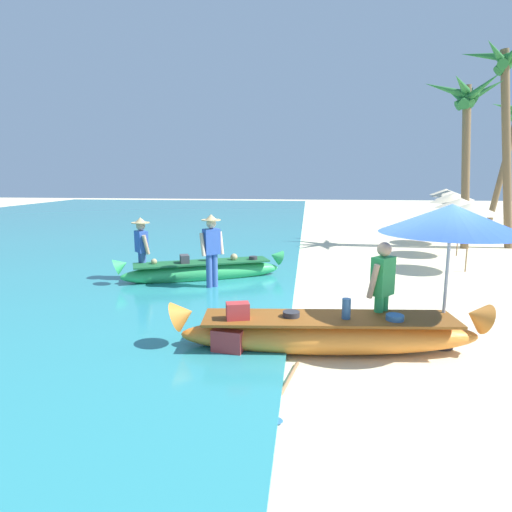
% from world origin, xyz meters
% --- Properties ---
extents(ground_plane, '(80.00, 80.00, 0.00)m').
position_xyz_m(ground_plane, '(0.00, 0.00, 0.00)').
color(ground_plane, beige).
extents(boat_orange_foreground, '(4.83, 1.21, 0.87)m').
position_xyz_m(boat_orange_foreground, '(-1.01, -1.03, 0.31)').
color(boat_orange_foreground, orange).
rests_on(boat_orange_foreground, ground).
extents(boat_green_midground, '(4.07, 2.16, 0.79)m').
position_xyz_m(boat_green_midground, '(-3.93, 3.03, 0.30)').
color(boat_green_midground, '#38B760').
rests_on(boat_green_midground, ground).
extents(person_vendor_hatted, '(0.56, 0.49, 1.79)m').
position_xyz_m(person_vendor_hatted, '(-3.52, 2.26, 1.03)').
color(person_vendor_hatted, '#3D5BA8').
rests_on(person_vendor_hatted, ground).
extents(person_tourist_customer, '(0.51, 0.55, 1.66)m').
position_xyz_m(person_tourist_customer, '(-0.18, -0.63, 0.93)').
color(person_tourist_customer, green).
rests_on(person_tourist_customer, ground).
extents(person_vendor_assistant, '(0.51, 0.53, 1.64)m').
position_xyz_m(person_vendor_assistant, '(-5.39, 2.80, 0.95)').
color(person_vendor_assistant, '#3D5BA8').
rests_on(person_vendor_assistant, ground).
extents(patio_umbrella_large, '(2.10, 2.10, 2.24)m').
position_xyz_m(patio_umbrella_large, '(0.78, -0.60, 2.01)').
color(patio_umbrella_large, '#B7B7BC').
rests_on(patio_umbrella_large, ground).
extents(parasol_row_0, '(1.60, 1.60, 1.91)m').
position_xyz_m(parasol_row_0, '(3.04, 5.10, 1.75)').
color(parasol_row_0, '#8E6B47').
rests_on(parasol_row_0, ground).
extents(parasol_row_1, '(1.60, 1.60, 1.91)m').
position_xyz_m(parasol_row_1, '(3.60, 7.59, 1.75)').
color(parasol_row_1, '#8E6B47').
rests_on(parasol_row_1, ground).
extents(parasol_row_2, '(1.60, 1.60, 1.91)m').
position_xyz_m(parasol_row_2, '(4.12, 10.24, 1.75)').
color(parasol_row_2, '#8E6B47').
rests_on(parasol_row_2, ground).
extents(parasol_row_3, '(1.60, 1.60, 1.91)m').
position_xyz_m(parasol_row_3, '(4.93, 12.48, 1.75)').
color(parasol_row_3, '#8E6B47').
rests_on(parasol_row_3, ground).
extents(parasol_row_4, '(1.60, 1.60, 1.91)m').
position_xyz_m(parasol_row_4, '(5.40, 15.10, 1.75)').
color(parasol_row_4, '#8E6B47').
rests_on(parasol_row_4, ground).
extents(parasol_row_5, '(1.60, 1.60, 1.91)m').
position_xyz_m(parasol_row_5, '(5.95, 17.23, 1.75)').
color(parasol_row_5, '#8E6B47').
rests_on(parasol_row_5, ground).
extents(palm_tree_tall_inland, '(2.34, 2.43, 7.20)m').
position_xyz_m(palm_tree_tall_inland, '(5.34, 9.51, 5.56)').
color(palm_tree_tall_inland, brown).
rests_on(palm_tree_tall_inland, ground).
extents(palm_tree_mid_cluster, '(2.77, 2.74, 6.03)m').
position_xyz_m(palm_tree_mid_cluster, '(4.05, 9.21, 4.84)').
color(palm_tree_mid_cluster, brown).
rests_on(palm_tree_mid_cluster, ground).
extents(cooler_box, '(0.52, 0.45, 0.43)m').
position_xyz_m(cooler_box, '(-2.47, -1.32, 0.22)').
color(cooler_box, '#C63838').
rests_on(cooler_box, ground).
extents(paddle, '(0.51, 1.62, 0.05)m').
position_xyz_m(paddle, '(-1.65, -2.56, 0.03)').
color(paddle, '#8E6B47').
rests_on(paddle, ground).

